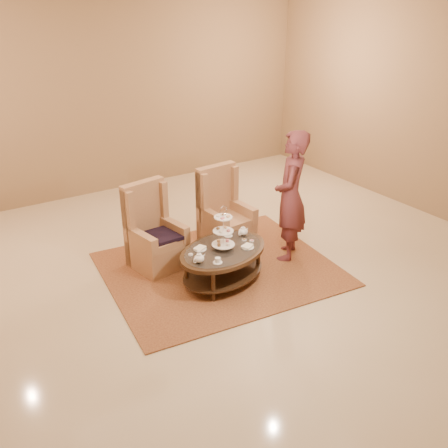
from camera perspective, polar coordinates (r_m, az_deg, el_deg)
ground at (r=6.68m, az=1.00°, el=-6.17°), size 8.00×8.00×0.00m
ceiling at (r=6.68m, az=1.00°, el=-6.17°), size 8.00×8.00×0.02m
wall_back at (r=9.46m, az=-12.88°, el=14.05°), size 8.00×0.04×3.50m
wall_right at (r=8.77m, az=23.93°, el=11.73°), size 0.04×8.00×3.50m
rug at (r=6.86m, az=-0.50°, el=-5.14°), size 3.22×2.77×0.02m
tea_table at (r=6.42m, az=-0.09°, el=-3.54°), size 1.47×1.20×1.07m
armchair_left at (r=6.87m, az=-8.05°, el=-1.69°), size 0.74×0.76×1.18m
armchair_right at (r=7.37m, az=-0.07°, el=0.51°), size 0.70×0.72×1.19m
person at (r=6.87m, az=7.62°, el=3.12°), size 0.79×0.78×1.84m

